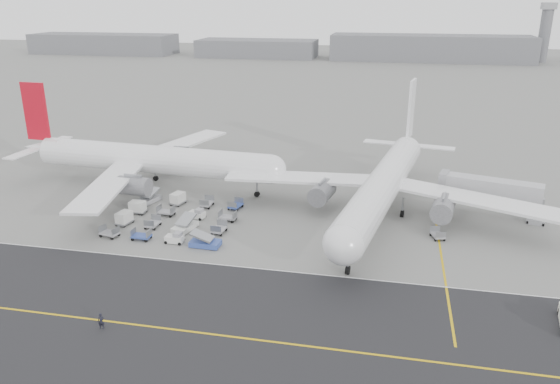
% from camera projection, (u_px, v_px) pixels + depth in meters
% --- Properties ---
extents(ground, '(700.00, 700.00, 0.00)m').
position_uv_depth(ground, '(224.00, 258.00, 76.76)').
color(ground, gray).
rests_on(ground, ground).
extents(taxiway, '(220.00, 59.00, 0.03)m').
position_uv_depth(taxiway, '(219.00, 335.00, 59.23)').
color(taxiway, '#252527').
rests_on(taxiway, ground).
extents(horizon_buildings, '(520.00, 28.00, 28.00)m').
position_uv_depth(horizon_buildings, '(411.00, 60.00, 310.42)').
color(horizon_buildings, slate).
rests_on(horizon_buildings, ground).
extents(control_tower, '(7.00, 7.00, 31.25)m').
position_uv_depth(control_tower, '(545.00, 32.00, 296.08)').
color(control_tower, slate).
rests_on(control_tower, ground).
extents(airliner_a, '(55.09, 54.34, 18.99)m').
position_uv_depth(airliner_a, '(147.00, 159.00, 103.77)').
color(airliner_a, white).
rests_on(airliner_a, ground).
extents(airliner_b, '(54.58, 55.62, 19.32)m').
position_uv_depth(airliner_b, '(384.00, 184.00, 89.85)').
color(airliner_b, white).
rests_on(airliner_b, ground).
extents(jet_bridge, '(17.37, 7.39, 6.50)m').
position_uv_depth(jet_bridge, '(492.00, 190.00, 90.16)').
color(jet_bridge, gray).
rests_on(jet_bridge, ground).
extents(gse_cluster, '(27.05, 26.30, 2.20)m').
position_uv_depth(gse_cluster, '(177.00, 222.00, 88.86)').
color(gse_cluster, '#9FA0A5').
rests_on(gse_cluster, ground).
extents(stray_dolly, '(2.33, 2.99, 1.61)m').
position_uv_depth(stray_dolly, '(437.00, 238.00, 82.84)').
color(stray_dolly, silver).
rests_on(stray_dolly, ground).
extents(ground_crew_a, '(0.78, 0.58, 1.94)m').
position_uv_depth(ground_crew_a, '(101.00, 321.00, 60.06)').
color(ground_crew_a, black).
rests_on(ground_crew_a, ground).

